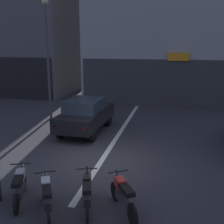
{
  "coord_description": "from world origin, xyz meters",
  "views": [
    {
      "loc": [
        2.52,
        -9.15,
        4.2
      ],
      "look_at": [
        -0.04,
        2.0,
        1.4
      ],
      "focal_mm": 44.8,
      "sensor_mm": 36.0,
      "label": 1
    }
  ],
  "objects_px": {
    "street_lamp": "(47,47)",
    "motorcycle_red_row_right_mid": "(123,195)",
    "motorcycle_silver_row_leftmost": "(20,186)",
    "motorcycle_black_row_centre": "(87,192)",
    "motorcycle_white_row_left_mid": "(47,196)",
    "car_black_crossing_near": "(86,114)"
  },
  "relations": [
    {
      "from": "street_lamp",
      "to": "motorcycle_red_row_right_mid",
      "type": "bearing_deg",
      "value": -54.7
    },
    {
      "from": "motorcycle_silver_row_leftmost",
      "to": "motorcycle_black_row_centre",
      "type": "distance_m",
      "value": 1.88
    },
    {
      "from": "street_lamp",
      "to": "motorcycle_white_row_left_mid",
      "type": "distance_m",
      "value": 10.16
    },
    {
      "from": "motorcycle_silver_row_leftmost",
      "to": "motorcycle_red_row_right_mid",
      "type": "height_order",
      "value": "same"
    },
    {
      "from": "motorcycle_silver_row_leftmost",
      "to": "street_lamp",
      "type": "bearing_deg",
      "value": 109.67
    },
    {
      "from": "street_lamp",
      "to": "motorcycle_silver_row_leftmost",
      "type": "height_order",
      "value": "street_lamp"
    },
    {
      "from": "street_lamp",
      "to": "motorcycle_red_row_right_mid",
      "type": "height_order",
      "value": "street_lamp"
    },
    {
      "from": "motorcycle_red_row_right_mid",
      "to": "car_black_crossing_near",
      "type": "bearing_deg",
      "value": 116.01
    },
    {
      "from": "car_black_crossing_near",
      "to": "motorcycle_black_row_centre",
      "type": "height_order",
      "value": "car_black_crossing_near"
    },
    {
      "from": "street_lamp",
      "to": "motorcycle_white_row_left_mid",
      "type": "height_order",
      "value": "street_lamp"
    },
    {
      "from": "car_black_crossing_near",
      "to": "motorcycle_red_row_right_mid",
      "type": "bearing_deg",
      "value": -63.99
    },
    {
      "from": "motorcycle_red_row_right_mid",
      "to": "motorcycle_black_row_centre",
      "type": "bearing_deg",
      "value": -176.3
    },
    {
      "from": "car_black_crossing_near",
      "to": "motorcycle_white_row_left_mid",
      "type": "distance_m",
      "value": 6.75
    },
    {
      "from": "motorcycle_black_row_centre",
      "to": "motorcycle_red_row_right_mid",
      "type": "height_order",
      "value": "same"
    },
    {
      "from": "street_lamp",
      "to": "motorcycle_silver_row_leftmost",
      "type": "relative_size",
      "value": 4.15
    },
    {
      "from": "motorcycle_white_row_left_mid",
      "to": "motorcycle_black_row_centre",
      "type": "xyz_separation_m",
      "value": [
        0.94,
        0.41,
        0.0
      ]
    },
    {
      "from": "car_black_crossing_near",
      "to": "motorcycle_red_row_right_mid",
      "type": "xyz_separation_m",
      "value": [
        3.01,
        -6.17,
        -0.43
      ]
    },
    {
      "from": "motorcycle_silver_row_leftmost",
      "to": "motorcycle_black_row_centre",
      "type": "height_order",
      "value": "same"
    },
    {
      "from": "motorcycle_silver_row_leftmost",
      "to": "motorcycle_red_row_right_mid",
      "type": "bearing_deg",
      "value": 3.42
    },
    {
      "from": "street_lamp",
      "to": "motorcycle_black_row_centre",
      "type": "height_order",
      "value": "street_lamp"
    },
    {
      "from": "motorcycle_white_row_left_mid",
      "to": "motorcycle_red_row_right_mid",
      "type": "xyz_separation_m",
      "value": [
        1.88,
        0.47,
        0.0
      ]
    },
    {
      "from": "car_black_crossing_near",
      "to": "motorcycle_red_row_right_mid",
      "type": "distance_m",
      "value": 6.88
    }
  ]
}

